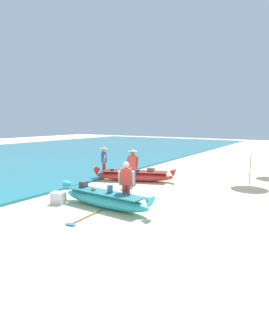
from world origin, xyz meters
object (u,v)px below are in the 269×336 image
at_px(boat_cyan_foreground, 104,199).
at_px(person_vendor_hatted, 133,164).
at_px(person_vendor_assistant, 104,160).
at_px(cooler_box, 58,198).
at_px(boat_red_midground, 134,175).
at_px(paddle, 82,219).
at_px(person_tourist_customer, 126,182).

bearing_deg(boat_cyan_foreground, person_vendor_hatted, 106.65).
height_order(person_vendor_hatted, person_vendor_assistant, person_vendor_hatted).
relative_size(person_vendor_hatted, cooler_box, 3.55).
bearing_deg(cooler_box, boat_red_midground, 67.58).
relative_size(boat_red_midground, cooler_box, 8.34).
bearing_deg(boat_cyan_foreground, boat_red_midground, 109.27).
relative_size(boat_red_midground, paddle, 2.38).
height_order(boat_red_midground, person_tourist_customer, person_tourist_customer).
distance_m(boat_red_midground, person_vendor_hatted, 1.26).
distance_m(boat_cyan_foreground, person_tourist_customer, 1.00).
height_order(boat_cyan_foreground, cooler_box, boat_cyan_foreground).
bearing_deg(person_vendor_hatted, person_vendor_assistant, 163.13).
bearing_deg(person_vendor_hatted, boat_cyan_foreground, -73.35).
distance_m(boat_cyan_foreground, person_vendor_hatted, 3.64).
height_order(person_tourist_customer, cooler_box, person_tourist_customer).
distance_m(person_vendor_assistant, paddle, 6.60).
bearing_deg(person_vendor_hatted, boat_red_midground, 118.40).
bearing_deg(person_tourist_customer, cooler_box, -160.29).
distance_m(person_vendor_hatted, person_vendor_assistant, 2.37).
distance_m(person_vendor_hatted, cooler_box, 4.11).
relative_size(boat_cyan_foreground, boat_red_midground, 0.99).
bearing_deg(boat_red_midground, paddle, -73.02).
xyz_separation_m(person_tourist_customer, person_vendor_assistant, (-4.01, 3.78, 0.06)).
xyz_separation_m(person_tourist_customer, cooler_box, (-2.45, -0.88, -0.71)).
bearing_deg(person_tourist_customer, boat_red_midground, 119.16).
relative_size(person_vendor_hatted, paddle, 1.02).
distance_m(boat_red_midground, person_tourist_customer, 4.63).
xyz_separation_m(boat_cyan_foreground, person_vendor_assistant, (-3.29, 4.11, 0.68)).
height_order(person_vendor_hatted, paddle, person_vendor_hatted).
bearing_deg(paddle, boat_cyan_foreground, 99.45).
relative_size(person_vendor_assistant, cooler_box, 3.46).
bearing_deg(boat_cyan_foreground, paddle, -80.55).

